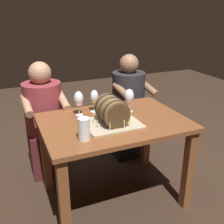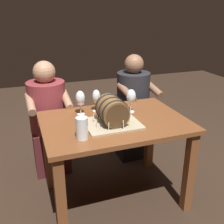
{
  "view_description": "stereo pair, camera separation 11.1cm",
  "coord_description": "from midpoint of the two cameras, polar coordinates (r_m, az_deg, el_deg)",
  "views": [
    {
      "loc": [
        -0.78,
        -1.78,
        1.57
      ],
      "look_at": [
        -0.04,
        -0.06,
        0.84
      ],
      "focal_mm": 42.71,
      "sensor_mm": 36.0,
      "label": 1
    },
    {
      "loc": [
        -0.67,
        -1.82,
        1.57
      ],
      "look_at": [
        -0.04,
        -0.06,
        0.84
      ],
      "focal_mm": 42.71,
      "sensor_mm": 36.0,
      "label": 2
    }
  ],
  "objects": [
    {
      "name": "ground_plane",
      "position": [
        2.5,
        1.79,
        -17.62
      ],
      "size": [
        8.0,
        8.0,
        0.0
      ],
      "primitive_type": "plane",
      "color": "#332319"
    },
    {
      "name": "dining_table",
      "position": [
        2.16,
        1.97,
        -4.96
      ],
      "size": [
        1.14,
        0.8,
        0.74
      ],
      "color": "brown",
      "rests_on": "ground"
    },
    {
      "name": "barrel_cake",
      "position": [
        2.0,
        1.59,
        -0.04
      ],
      "size": [
        0.41,
        0.34,
        0.22
      ],
      "color": "tan",
      "rests_on": "dining_table"
    },
    {
      "name": "wine_glass_empty",
      "position": [
        2.24,
        5.52,
        3.32
      ],
      "size": [
        0.08,
        0.08,
        0.2
      ],
      "color": "white",
      "rests_on": "dining_table"
    },
    {
      "name": "wine_glass_amber",
      "position": [
        2.26,
        -1.97,
        3.14
      ],
      "size": [
        0.07,
        0.07,
        0.19
      ],
      "color": "white",
      "rests_on": "dining_table"
    },
    {
      "name": "wine_glass_rose",
      "position": [
        2.19,
        -5.37,
        2.81
      ],
      "size": [
        0.08,
        0.08,
        0.2
      ],
      "color": "white",
      "rests_on": "dining_table"
    },
    {
      "name": "beer_pint",
      "position": [
        1.8,
        -4.68,
        -3.72
      ],
      "size": [
        0.08,
        0.08,
        0.15
      ],
      "color": "white",
      "rests_on": "dining_table"
    },
    {
      "name": "person_seated_left",
      "position": [
        2.66,
        -12.2,
        -2.12
      ],
      "size": [
        0.4,
        0.48,
        1.13
      ],
      "color": "#4C1B1E",
      "rests_on": "ground"
    },
    {
      "name": "person_seated_right",
      "position": [
        2.9,
        5.56,
        0.22
      ],
      "size": [
        0.41,
        0.49,
        1.14
      ],
      "color": "black",
      "rests_on": "ground"
    }
  ]
}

